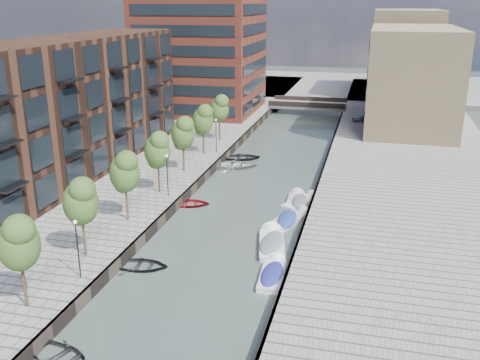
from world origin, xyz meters
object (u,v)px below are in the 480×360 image
at_px(tree_0, 18,241).
at_px(tree_5, 203,119).
at_px(bridge, 308,105).
at_px(motorboat_3, 290,220).
at_px(motorboat_1, 272,243).
at_px(sloop_3, 236,168).
at_px(motorboat_2, 296,201).
at_px(sloop_2, 189,205).
at_px(tree_6, 219,108).
at_px(motorboat_0, 273,274).
at_px(tree_1, 80,200).
at_px(sloop_4, 242,159).
at_px(tree_2, 125,171).
at_px(tree_4, 183,132).
at_px(car, 362,116).
at_px(sloop_0, 141,268).
at_px(motorboat_4, 302,202).
at_px(tree_3, 157,149).

xyz_separation_m(tree_0, tree_5, (0.00, 35.00, 0.00)).
xyz_separation_m(bridge, motorboat_3, (4.57, -48.89, -1.19)).
bearing_deg(tree_5, motorboat_1, -59.43).
bearing_deg(sloop_3, motorboat_2, -157.66).
xyz_separation_m(tree_5, sloop_2, (3.10, -14.26, -5.31)).
xyz_separation_m(bridge, tree_5, (-8.50, -33.00, 3.92)).
relative_size(tree_5, tree_6, 1.00).
relative_size(bridge, motorboat_0, 2.74).
relative_size(tree_1, sloop_4, 1.28).
distance_m(motorboat_1, motorboat_2, 10.23).
bearing_deg(sloop_2, tree_2, 144.16).
bearing_deg(motorboat_0, tree_4, 125.34).
height_order(tree_0, sloop_2, tree_0).
distance_m(tree_4, motorboat_1, 19.41).
height_order(tree_2, motorboat_3, tree_2).
bearing_deg(tree_2, tree_0, -90.00).
distance_m(tree_1, tree_2, 7.00).
distance_m(motorboat_2, car, 35.40).
bearing_deg(tree_1, sloop_4, 82.00).
distance_m(tree_1, motorboat_3, 18.53).
distance_m(tree_4, motorboat_3, 16.62).
height_order(tree_6, motorboat_0, tree_6).
height_order(motorboat_3, car, car).
relative_size(sloop_0, motorboat_3, 0.77).
relative_size(tree_6, car, 1.42).
height_order(tree_1, tree_6, same).
xyz_separation_m(sloop_3, motorboat_4, (9.05, -9.68, 0.18)).
distance_m(sloop_0, motorboat_3, 14.48).
relative_size(tree_1, motorboat_2, 1.30).
height_order(sloop_3, motorboat_3, motorboat_3).
height_order(sloop_0, motorboat_0, motorboat_0).
relative_size(tree_0, motorboat_3, 1.12).
bearing_deg(tree_6, motorboat_4, -53.43).
xyz_separation_m(sloop_2, car, (14.74, 38.47, 1.71)).
bearing_deg(tree_3, sloop_0, -73.52).
height_order(sloop_0, motorboat_4, motorboat_4).
distance_m(sloop_2, motorboat_2, 10.34).
relative_size(tree_4, sloop_0, 1.45).
bearing_deg(tree_5, sloop_2, -77.74).
distance_m(tree_3, sloop_4, 17.49).
relative_size(tree_5, sloop_3, 1.16).
xyz_separation_m(tree_4, car, (17.84, 31.21, -3.60)).
bearing_deg(sloop_3, bridge, -26.49).
height_order(tree_1, tree_5, same).
height_order(tree_0, sloop_4, tree_0).
height_order(bridge, tree_1, tree_1).
distance_m(bridge, tree_1, 61.71).
bearing_deg(motorboat_0, tree_2, 159.80).
bearing_deg(motorboat_0, motorboat_1, 101.62).
relative_size(tree_0, sloop_0, 1.45).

